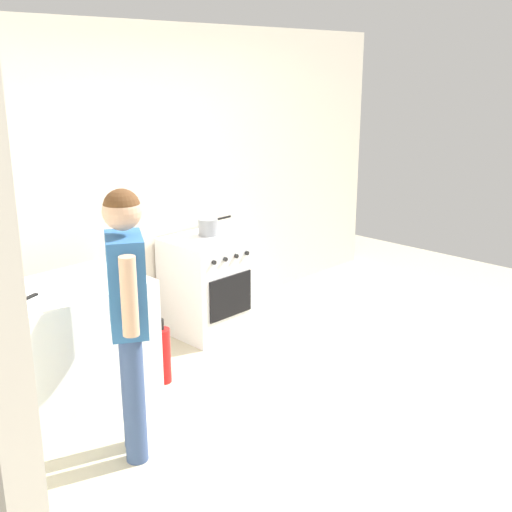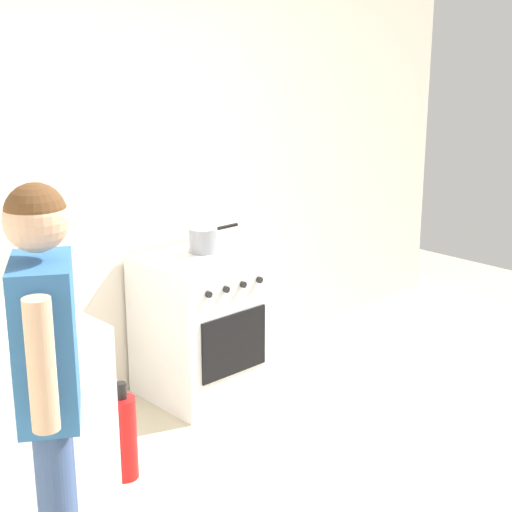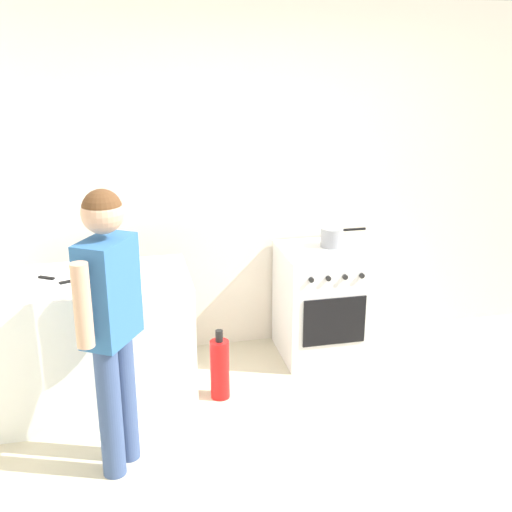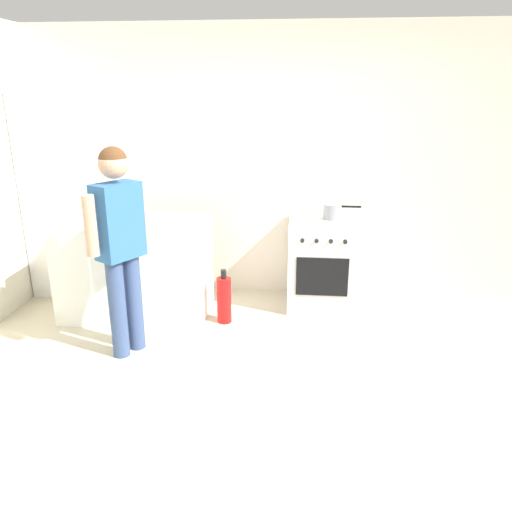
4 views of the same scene
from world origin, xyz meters
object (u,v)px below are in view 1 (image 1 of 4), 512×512
Objects in this scene: knife_paring at (27,298)px; fire_extinguisher at (162,355)px; oven_left at (207,285)px; pot at (208,227)px; person at (128,303)px.

knife_paring is 0.41× the size of fire_extinguisher.
oven_left reaches higher than fire_extinguisher.
oven_left is 1.94m from knife_paring.
person reaches higher than pot.
oven_left is at bearing 35.03° from person.
oven_left is 0.52× the size of person.
person is (-1.55, -1.08, 0.54)m from oven_left.
pot is 1.70× the size of knife_paring.
knife_paring is (-1.83, -0.44, 0.48)m from oven_left.
oven_left is 1.70× the size of fire_extinguisher.
pot is 1.98m from knife_paring.
pot is 1.99m from person.
fire_extinguisher is at bearing -150.80° from pot.
knife_paring is 0.13× the size of person.
knife_paring is (-1.91, -0.49, -0.02)m from pot.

